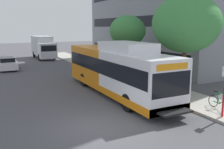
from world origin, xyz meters
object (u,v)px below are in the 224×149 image
bus_stop_sign_pole (224,88)px  box_truck_background (43,47)px  street_tree_mid_block (127,31)px  transit_bus (116,70)px  parked_car_far_lane (7,63)px  bicycle_parked (221,102)px  street_tree_near_stop (186,24)px

bus_stop_sign_pole → box_truck_background: box_truck_background is taller
bus_stop_sign_pole → street_tree_mid_block: (1.64, 12.24, 2.57)m
transit_bus → parked_car_far_lane: size_ratio=2.72×
transit_bus → bicycle_parked: transit_bus is taller
transit_bus → street_tree_mid_block: size_ratio=2.22×
transit_bus → parked_car_far_lane: (-5.84, 14.47, -1.04)m
street_tree_near_stop → box_truck_background: bearing=100.2°
transit_bus → street_tree_near_stop: street_tree_near_stop is taller
transit_bus → parked_car_far_lane: transit_bus is taller
bus_stop_sign_pole → parked_car_far_lane: bearing=111.4°
bus_stop_sign_pole → parked_car_far_lane: size_ratio=0.58×
street_tree_near_stop → street_tree_mid_block: size_ratio=1.19×
street_tree_near_stop → street_tree_mid_block: 7.45m
bus_stop_sign_pole → street_tree_near_stop: (1.82, 4.82, 3.15)m
bicycle_parked → box_truck_background: bearing=97.0°
parked_car_far_lane → transit_bus: bearing=-68.0°
street_tree_near_stop → box_truck_background: street_tree_near_stop is taller
street_tree_near_stop → parked_car_far_lane: street_tree_near_stop is taller
transit_bus → bus_stop_sign_pole: (2.46, -6.74, -0.05)m
transit_bus → bus_stop_sign_pole: size_ratio=4.71×
transit_bus → parked_car_far_lane: 15.64m
transit_bus → bicycle_parked: size_ratio=6.96×
bicycle_parked → transit_bus: bearing=119.5°
transit_bus → street_tree_mid_block: 7.32m
bus_stop_sign_pole → box_truck_background: size_ratio=0.37×
bicycle_parked → street_tree_near_stop: (0.93, 4.01, 4.23)m
transit_bus → bus_stop_sign_pole: bearing=-69.9°
bus_stop_sign_pole → parked_car_far_lane: (-8.31, 21.21, -0.99)m
transit_bus → bicycle_parked: bearing=-60.5°
bicycle_parked → box_truck_background: (-3.51, 28.72, 1.18)m
bus_stop_sign_pole → street_tree_mid_block: 12.62m
box_truck_background → transit_bus: bearing=-89.6°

